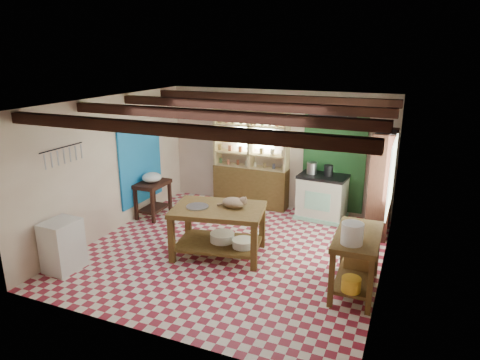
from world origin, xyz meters
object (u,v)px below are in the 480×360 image
at_px(white_cabinet, 62,246).
at_px(stove, 322,197).
at_px(right_counter, 356,262).
at_px(work_table, 219,231).
at_px(cat, 233,203).
at_px(prep_table, 153,199).

bearing_deg(white_cabinet, stove, 51.21).
bearing_deg(right_counter, stove, 110.80).
xyz_separation_m(work_table, white_cabinet, (-2.06, -1.45, -0.01)).
distance_m(right_counter, cat, 2.19).
xyz_separation_m(prep_table, cat, (2.28, -0.97, 0.57)).
relative_size(stove, prep_table, 1.27).
bearing_deg(white_cabinet, work_table, 37.59).
height_order(work_table, cat, cat).
bearing_deg(work_table, white_cabinet, -156.29).
bearing_deg(right_counter, work_table, 171.98).
relative_size(work_table, prep_table, 2.00).
relative_size(prep_table, white_cabinet, 0.91).
bearing_deg(prep_table, work_table, -27.58).
bearing_deg(prep_table, cat, -23.03).
bearing_deg(stove, cat, -109.98).
bearing_deg(cat, white_cabinet, -167.43).
height_order(prep_table, cat, cat).
height_order(right_counter, cat, cat).
xyz_separation_m(stove, white_cabinet, (-3.33, -3.79, -0.06)).
bearing_deg(stove, right_counter, -63.06).
xyz_separation_m(work_table, right_counter, (2.34, -0.27, 0.01)).
xyz_separation_m(work_table, prep_table, (-2.04, 1.07, -0.05)).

